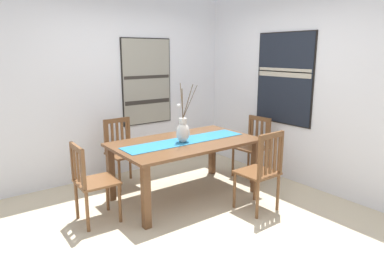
# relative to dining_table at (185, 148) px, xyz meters

# --- Properties ---
(ground_plane) EXTENTS (6.40, 6.40, 0.03)m
(ground_plane) POSITION_rel_dining_table_xyz_m (-0.23, -0.50, -0.66)
(ground_plane) COLOR beige
(wall_back) EXTENTS (6.40, 0.12, 2.70)m
(wall_back) POSITION_rel_dining_table_xyz_m (-0.23, 1.36, 0.71)
(wall_back) COLOR silver
(wall_back) RESTS_ON ground_plane
(wall_side) EXTENTS (0.12, 6.40, 2.70)m
(wall_side) POSITION_rel_dining_table_xyz_m (1.63, -0.50, 0.71)
(wall_side) COLOR silver
(wall_side) RESTS_ON ground_plane
(dining_table) EXTENTS (1.81, 1.06, 0.74)m
(dining_table) POSITION_rel_dining_table_xyz_m (0.00, 0.00, 0.00)
(dining_table) COLOR brown
(dining_table) RESTS_ON ground_plane
(table_runner) EXTENTS (1.67, 0.36, 0.01)m
(table_runner) POSITION_rel_dining_table_xyz_m (0.00, 0.00, 0.10)
(table_runner) COLOR #236B93
(table_runner) RESTS_ON dining_table
(centerpiece_vase) EXTENTS (0.20, 0.35, 0.73)m
(centerpiece_vase) POSITION_rel_dining_table_xyz_m (-0.07, -0.05, 0.24)
(centerpiece_vase) COLOR silver
(centerpiece_vase) RESTS_ON dining_table
(chair_0) EXTENTS (0.43, 0.43, 0.97)m
(chair_0) POSITION_rel_dining_table_xyz_m (0.45, -0.88, -0.14)
(chair_0) COLOR brown
(chair_0) RESTS_ON ground_plane
(chair_1) EXTENTS (0.43, 0.43, 0.90)m
(chair_1) POSITION_rel_dining_table_xyz_m (-1.22, 0.02, -0.17)
(chair_1) COLOR brown
(chair_1) RESTS_ON ground_plane
(chair_2) EXTENTS (0.45, 0.45, 0.90)m
(chair_2) POSITION_rel_dining_table_xyz_m (1.24, -0.01, -0.16)
(chair_2) COLOR brown
(chair_2) RESTS_ON ground_plane
(chair_3) EXTENTS (0.44, 0.44, 0.93)m
(chair_3) POSITION_rel_dining_table_xyz_m (-0.47, 0.86, -0.15)
(chair_3) COLOR brown
(chair_3) RESTS_ON ground_plane
(painting_on_back_wall) EXTENTS (0.84, 0.05, 1.32)m
(painting_on_back_wall) POSITION_rel_dining_table_xyz_m (0.19, 1.29, 0.75)
(painting_on_back_wall) COLOR black
(painting_on_side_wall) EXTENTS (0.05, 0.97, 1.30)m
(painting_on_side_wall) POSITION_rel_dining_table_xyz_m (1.56, -0.26, 0.83)
(painting_on_side_wall) COLOR black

